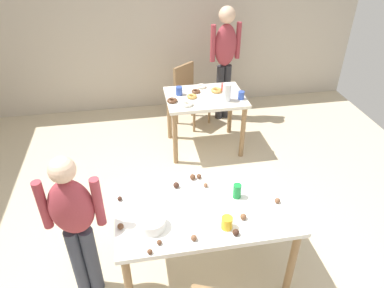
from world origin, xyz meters
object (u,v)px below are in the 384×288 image
Objects in this scene: person_girl_near at (75,220)px; soda_can at (237,191)px; dining_table_near at (204,214)px; person_adult_far at (225,54)px; pitcher_far at (227,92)px; chair_far_table at (189,91)px; mixing_bowl at (152,223)px; dining_table_far at (205,105)px.

person_girl_near is 11.07× the size of soda_can.
person_adult_far reaches higher than dining_table_near.
pitcher_far is at bearing 70.17° from dining_table_near.
soda_can is (-0.05, -2.55, 0.31)m from chair_far_table.
chair_far_table is 7.13× the size of soda_can.
person_adult_far reaches higher than person_girl_near.
chair_far_table is 0.64× the size of person_girl_near.
soda_can reaches higher than dining_table_near.
mixing_bowl is 1.68× the size of soda_can.
person_adult_far is at bearing 59.93° from dining_table_far.
person_adult_far is at bearing 5.84° from chair_far_table.
dining_table_far is 1.12× the size of chair_far_table.
person_girl_near is at bearing -178.39° from dining_table_near.
person_adult_far is (1.81, 2.69, 0.20)m from person_girl_near.
chair_far_table is 0.53× the size of person_adult_far.
person_adult_far is 0.95m from pitcher_far.
dining_table_near is 2.82m from person_adult_far.
person_girl_near is at bearing -132.05° from pitcher_far.
chair_far_table is at bearing -174.16° from person_adult_far.
dining_table_near is at bearing -109.83° from pitcher_far.
dining_table_near is 0.84× the size of person_adult_far.
mixing_bowl is at bearing -12.45° from person_girl_near.
dining_table_far is at bearing 143.51° from pitcher_far.
person_girl_near is at bearing -123.92° from person_adult_far.
mixing_bowl is (-0.42, -0.15, 0.13)m from dining_table_near.
person_adult_far is (0.44, 0.75, 0.37)m from dining_table_far.
dining_table_far is 4.49× the size of pitcher_far.
dining_table_far is (0.40, 1.92, -0.03)m from dining_table_near.
soda_can is 1.73m from pitcher_far.
person_adult_far is 13.44× the size of soda_can.
person_adult_far is at bearing 77.13° from pitcher_far.
chair_far_table is 4.25× the size of mixing_bowl.
chair_far_table is at bearing 109.69° from pitcher_far.
soda_can reaches higher than dining_table_far.
mixing_bowl is (-1.26, -2.82, -0.20)m from person_adult_far.
dining_table_near is 1.59× the size of chair_far_table.
dining_table_far is at bearing 85.97° from soda_can.
dining_table_near is 1.02× the size of person_girl_near.
dining_table_near is 0.98m from person_girl_near.
person_adult_far is (0.52, 0.05, 0.50)m from chair_far_table.
mixing_bowl is at bearing -119.05° from pitcher_far.
person_adult_far reaches higher than mixing_bowl.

